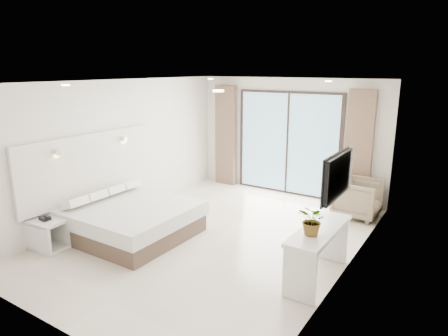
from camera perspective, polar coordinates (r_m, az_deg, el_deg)
The scene contains 8 objects.
ground at distance 7.19m, azimuth -1.43°, elevation -9.80°, with size 6.20×6.20×0.00m, color beige.
room_shell at distance 7.36m, azimuth 0.13°, elevation 3.68°, with size 4.62×6.22×2.72m.
bed at distance 7.35m, azimuth -13.18°, elevation -7.14°, with size 2.03×1.93×0.70m.
nightstand at distance 7.25m, azimuth -23.75°, elevation -8.67°, with size 0.59×0.50×0.51m.
phone at distance 7.16m, azimuth -24.21°, elevation -6.56°, with size 0.17×0.14×0.06m, color black.
console_desk at distance 5.80m, azimuth 13.37°, elevation -10.33°, with size 0.46×1.48×0.77m.
plant at distance 5.41m, azimuth 12.59°, elevation -7.80°, with size 0.37×0.41×0.32m, color #33662D.
armchair at distance 8.42m, azimuth 18.60°, elevation -3.85°, with size 0.82×0.77×0.85m, color #806C54.
Camera 1 is at (3.71, -5.42, 2.93)m, focal length 32.00 mm.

